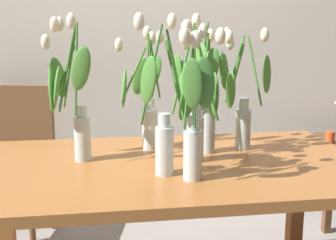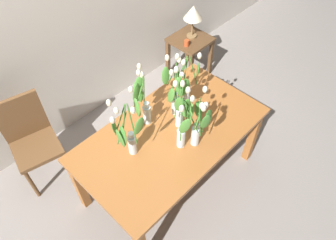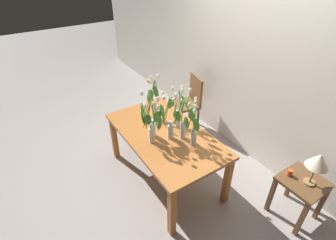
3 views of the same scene
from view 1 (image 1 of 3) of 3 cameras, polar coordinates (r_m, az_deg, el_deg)
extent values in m
cube|color=silver|center=(3.03, -3.72, 13.36)|extent=(9.00, 0.10, 2.70)
cube|color=#A3602D|center=(1.77, 0.12, -6.21)|extent=(1.60, 0.90, 0.04)
cube|color=#A3602D|center=(2.31, -20.39, -12.42)|extent=(0.07, 0.07, 0.70)
cube|color=#A3602D|center=(2.46, 16.32, -10.59)|extent=(0.07, 0.07, 0.70)
cylinder|color=silver|center=(1.97, 9.76, -1.20)|extent=(0.07, 0.07, 0.18)
cylinder|color=silver|center=(1.95, 9.88, 2.10)|extent=(0.04, 0.04, 0.05)
cylinder|color=silver|center=(1.98, 9.73, -2.04)|extent=(0.06, 0.06, 0.11)
cylinder|color=#478433|center=(1.91, 8.85, 6.23)|extent=(0.08, 0.03, 0.29)
ellipsoid|color=#F2E5C6|center=(1.88, 7.99, 10.69)|extent=(0.04, 0.04, 0.06)
ellipsoid|color=#4C8E38|center=(1.87, 8.17, 3.90)|extent=(0.05, 0.11, 0.18)
cylinder|color=#478433|center=(1.95, 8.89, 5.93)|extent=(0.06, 0.05, 0.26)
ellipsoid|color=#F2E5C6|center=(1.95, 8.13, 9.90)|extent=(0.04, 0.04, 0.06)
ellipsoid|color=#4C8E38|center=(1.93, 7.45, 6.25)|extent=(0.09, 0.09, 0.18)
cylinder|color=#478433|center=(1.95, 8.68, 6.51)|extent=(0.07, 0.06, 0.30)
ellipsoid|color=#F2E5C6|center=(1.95, 7.70, 11.05)|extent=(0.04, 0.04, 0.06)
ellipsoid|color=#4C8E38|center=(1.94, 7.23, 6.45)|extent=(0.08, 0.07, 0.18)
cylinder|color=#478433|center=(1.91, 11.28, 6.28)|extent=(0.06, 0.07, 0.30)
ellipsoid|color=#F2E5C6|center=(1.88, 12.53, 10.79)|extent=(0.04, 0.04, 0.06)
ellipsoid|color=#4C8E38|center=(1.92, 12.76, 5.87)|extent=(0.08, 0.09, 0.18)
cylinder|color=silver|center=(1.77, 3.60, -2.55)|extent=(0.07, 0.07, 0.18)
cylinder|color=silver|center=(1.75, 3.65, 1.11)|extent=(0.04, 0.04, 0.05)
cylinder|color=silver|center=(1.78, 3.59, -3.48)|extent=(0.06, 0.06, 0.11)
cylinder|color=#478433|center=(1.69, 2.02, 6.72)|extent=(0.10, 0.04, 0.35)
ellipsoid|color=#F2E5C6|center=(1.66, 0.54, 12.80)|extent=(0.04, 0.04, 0.06)
ellipsoid|color=#4C8E38|center=(1.65, 1.28, 5.77)|extent=(0.06, 0.10, 0.18)
cylinder|color=#478433|center=(1.69, 3.06, 6.29)|extent=(0.05, 0.06, 0.33)
ellipsoid|color=#F2E5C6|center=(1.65, 2.58, 11.97)|extent=(0.04, 0.04, 0.06)
ellipsoid|color=#4C8E38|center=(1.64, 3.22, 4.42)|extent=(0.07, 0.10, 0.18)
cylinder|color=silver|center=(1.90, 5.16, -1.56)|extent=(0.07, 0.07, 0.18)
cylinder|color=silver|center=(1.88, 5.22, 1.85)|extent=(0.04, 0.04, 0.05)
cylinder|color=silver|center=(1.91, 5.14, -2.44)|extent=(0.06, 0.06, 0.11)
cylinder|color=#3D752D|center=(1.81, 4.41, 7.08)|extent=(0.07, 0.06, 0.35)
ellipsoid|color=#F2E5C6|center=(1.77, 3.70, 12.79)|extent=(0.04, 0.04, 0.06)
ellipsoid|color=#4C8E38|center=(1.76, 4.39, 7.42)|extent=(0.06, 0.10, 0.18)
cylinder|color=#3D752D|center=(1.93, 5.41, 6.46)|extent=(0.04, 0.12, 0.28)
ellipsoid|color=#F2E5C6|center=(1.99, 5.57, 10.94)|extent=(0.04, 0.04, 0.06)
ellipsoid|color=#4C8E38|center=(1.97, 4.63, 6.46)|extent=(0.09, 0.06, 0.18)
cylinder|color=#3D752D|center=(1.86, 4.46, 5.91)|extent=(0.04, 0.01, 0.28)
ellipsoid|color=#F2E5C6|center=(1.85, 3.96, 10.19)|extent=(0.04, 0.04, 0.06)
ellipsoid|color=#4C8E38|center=(1.84, 3.21, 3.70)|extent=(0.04, 0.11, 0.18)
cylinder|color=#3D752D|center=(1.80, 4.88, 6.39)|extent=(0.05, 0.10, 0.31)
ellipsoid|color=#F2E5C6|center=(1.74, 4.57, 11.49)|extent=(0.04, 0.04, 0.06)
ellipsoid|color=#4C8E38|center=(1.75, 5.48, 6.68)|extent=(0.10, 0.06, 0.18)
cylinder|color=silver|center=(1.81, -11.10, -2.44)|extent=(0.07, 0.07, 0.18)
cylinder|color=silver|center=(1.78, -11.24, 1.14)|extent=(0.04, 0.04, 0.05)
cylinder|color=silver|center=(1.82, -11.06, -3.36)|extent=(0.06, 0.06, 0.11)
cylinder|color=#3D752D|center=(1.71, -11.89, 6.54)|extent=(0.02, 0.09, 0.35)
ellipsoid|color=#F2E5C6|center=(1.67, -12.52, 12.52)|extent=(0.04, 0.04, 0.06)
ellipsoid|color=#4C8E38|center=(1.67, -11.32, 6.61)|extent=(0.11, 0.05, 0.18)
cylinder|color=#3D752D|center=(1.77, -13.59, 5.36)|extent=(0.12, 0.01, 0.26)
ellipsoid|color=#F2E5C6|center=(1.77, -15.70, 9.76)|extent=(0.04, 0.04, 0.06)
ellipsoid|color=#4C8E38|center=(1.76, -14.97, 3.73)|extent=(0.03, 0.11, 0.18)
cylinder|color=#3D752D|center=(1.76, -13.04, 6.45)|extent=(0.09, 0.01, 0.34)
ellipsoid|color=#F2E5C6|center=(1.76, -14.61, 12.00)|extent=(0.04, 0.04, 0.06)
ellipsoid|color=#4C8E38|center=(1.75, -14.35, 4.14)|extent=(0.05, 0.10, 0.18)
cylinder|color=#3D752D|center=(1.81, -12.70, 6.62)|extent=(0.08, 0.09, 0.34)
ellipsoid|color=#F2E5C6|center=(1.85, -13.99, 12.06)|extent=(0.04, 0.04, 0.06)
ellipsoid|color=#4C8E38|center=(1.83, -14.14, 5.41)|extent=(0.10, 0.08, 0.18)
cylinder|color=silver|center=(1.95, -2.39, -1.16)|extent=(0.07, 0.07, 0.18)
cylinder|color=silver|center=(1.93, -2.42, 2.16)|extent=(0.04, 0.04, 0.05)
cylinder|color=silver|center=(1.96, -2.38, -2.02)|extent=(0.06, 0.06, 0.11)
cylinder|color=#478433|center=(1.94, -2.61, 6.71)|extent=(0.01, 0.06, 0.31)
ellipsoid|color=#F2E5C6|center=(1.96, -2.76, 11.31)|extent=(0.04, 0.04, 0.06)
ellipsoid|color=#4C8E38|center=(1.98, -3.58, 5.73)|extent=(0.11, 0.03, 0.18)
cylinder|color=#478433|center=(1.91, -4.53, 5.85)|extent=(0.12, 0.02, 0.24)
ellipsoid|color=#F2E5C6|center=(1.90, -6.44, 9.74)|extent=(0.04, 0.04, 0.06)
ellipsoid|color=#4C8E38|center=(1.89, -5.75, 4.21)|extent=(0.04, 0.11, 0.18)
cylinder|color=#478433|center=(1.94, -2.25, 6.35)|extent=(0.02, 0.04, 0.29)
ellipsoid|color=#F2E5C6|center=(1.95, -2.14, 10.63)|extent=(0.04, 0.04, 0.06)
ellipsoid|color=#4C8E38|center=(1.99, -2.72, 4.85)|extent=(0.08, 0.07, 0.18)
cylinder|color=#478433|center=(1.98, -1.68, 6.53)|extent=(0.06, 0.12, 0.27)
ellipsoid|color=#F2E5C6|center=(2.03, -1.05, 10.79)|extent=(0.04, 0.04, 0.06)
ellipsoid|color=#4C8E38|center=(2.03, -2.01, 6.09)|extent=(0.12, 0.06, 0.18)
cylinder|color=silver|center=(1.55, 3.25, -4.61)|extent=(0.07, 0.07, 0.18)
cylinder|color=silver|center=(1.53, 3.30, -0.46)|extent=(0.04, 0.04, 0.05)
cylinder|color=silver|center=(1.56, 3.23, -5.66)|extent=(0.06, 0.06, 0.11)
cylinder|color=#3D752D|center=(1.46, 3.47, 4.67)|extent=(0.02, 0.07, 0.29)
ellipsoid|color=#F2E5C6|center=(1.42, 3.64, 10.42)|extent=(0.04, 0.04, 0.06)
ellipsoid|color=#427F33|center=(1.42, 4.74, 4.85)|extent=(0.08, 0.03, 0.17)
cylinder|color=#3D752D|center=(1.53, 5.22, 5.13)|extent=(0.10, 0.04, 0.29)
ellipsoid|color=#F2E5C6|center=(1.54, 6.87, 10.82)|extent=(0.04, 0.04, 0.06)
ellipsoid|color=#427F33|center=(1.58, 5.95, 3.21)|extent=(0.04, 0.08, 0.17)
cylinder|color=#3D752D|center=(1.45, 2.70, 4.86)|extent=(0.05, 0.08, 0.30)
ellipsoid|color=#F2E5C6|center=(1.40, 2.17, 10.88)|extent=(0.04, 0.04, 0.06)
ellipsoid|color=#427F33|center=(1.41, 3.21, 4.72)|extent=(0.08, 0.08, 0.17)
cylinder|color=silver|center=(1.60, -0.47, -4.07)|extent=(0.07, 0.07, 0.18)
cylinder|color=silver|center=(1.58, -0.48, -0.04)|extent=(0.04, 0.04, 0.05)
cylinder|color=silver|center=(1.61, -0.47, -5.09)|extent=(0.06, 0.06, 0.11)
cylinder|color=#3D752D|center=(1.57, 1.07, 5.86)|extent=(0.08, 0.03, 0.33)
ellipsoid|color=#F2E5C6|center=(1.58, 2.36, 11.90)|extent=(0.04, 0.04, 0.06)
ellipsoid|color=#4C8E38|center=(1.62, 1.92, 4.89)|extent=(0.05, 0.12, 0.18)
cylinder|color=#3D752D|center=(1.55, 1.08, 4.94)|extent=(0.07, 0.03, 0.28)
ellipsoid|color=#F2E5C6|center=(1.53, 2.38, 10.26)|extent=(0.04, 0.04, 0.06)
ellipsoid|color=#4C8E38|center=(1.57, 2.73, 4.03)|extent=(0.07, 0.08, 0.18)
cylinder|color=#3D752D|center=(1.49, 1.00, 4.97)|extent=(0.06, 0.11, 0.28)
ellipsoid|color=#F2E5C6|center=(1.43, 2.46, 10.72)|extent=(0.04, 0.04, 0.06)
ellipsoid|color=#4C8E38|center=(1.48, 2.80, 3.00)|extent=(0.12, 0.06, 0.18)
cylinder|color=#3D752D|center=(1.51, -2.17, 5.98)|extent=(0.09, 0.07, 0.34)
ellipsoid|color=#F2E5C6|center=(1.46, -3.80, 12.70)|extent=(0.04, 0.04, 0.06)
ellipsoid|color=#4C8E38|center=(1.46, -2.57, 5.22)|extent=(0.08, 0.11, 0.18)
cube|color=brown|center=(2.77, -19.65, -6.08)|extent=(0.48, 0.48, 0.04)
cylinder|color=brown|center=(2.64, -17.38, -12.28)|extent=(0.04, 0.04, 0.43)
cylinder|color=brown|center=(2.93, -14.88, -9.65)|extent=(0.04, 0.04, 0.43)
cylinder|color=brown|center=(3.06, -20.97, -9.13)|extent=(0.04, 0.04, 0.43)
cube|color=brown|center=(2.86, -18.53, -0.23)|extent=(0.40, 0.13, 0.46)
cube|color=brown|center=(2.94, 20.24, -9.04)|extent=(0.04, 0.04, 0.51)
cube|color=brown|center=(3.26, 17.08, -6.78)|extent=(0.04, 0.04, 0.51)
cylinder|color=#CC4C23|center=(2.98, 20.38, -2.13)|extent=(0.06, 0.06, 0.07)
camera|label=2|loc=(1.88, -85.05, 57.17)|focal=34.09mm
camera|label=3|loc=(2.70, 80.04, 32.24)|focal=27.08mm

